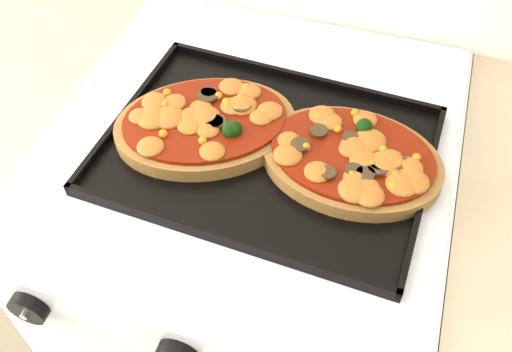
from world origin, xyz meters
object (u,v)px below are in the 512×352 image
at_px(pizza_left, 205,123).
at_px(pizza_right, 352,157).
at_px(stove, 254,285).
at_px(baking_tray, 267,149).

distance_m(pizza_left, pizza_right, 0.21).
bearing_deg(pizza_left, stove, 28.80).
height_order(baking_tray, pizza_right, pizza_right).
relative_size(stove, pizza_left, 3.54).
height_order(stove, baking_tray, baking_tray).
relative_size(baking_tray, pizza_right, 1.80).
bearing_deg(pizza_right, pizza_left, -179.90).
bearing_deg(pizza_right, baking_tray, -176.60).
bearing_deg(pizza_left, pizza_right, 0.10).
bearing_deg(baking_tray, pizza_left, 178.97).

